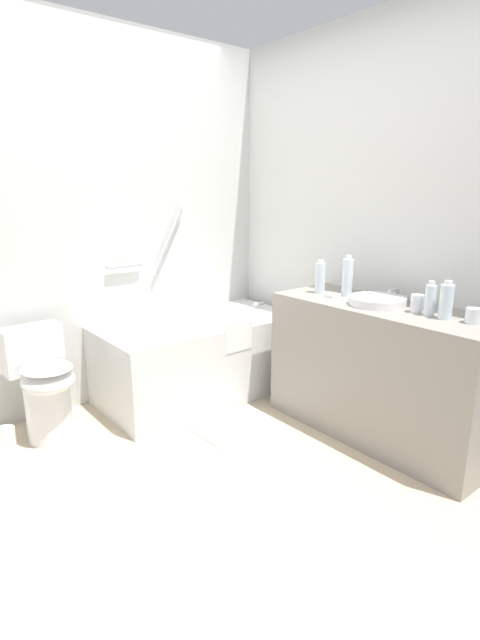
# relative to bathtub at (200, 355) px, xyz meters

# --- Properties ---
(ground_plane) EXTENTS (4.07, 4.07, 0.00)m
(ground_plane) POSITION_rel_bathtub_xyz_m (-0.77, -0.82, -0.30)
(ground_plane) COLOR #C1AD8E
(wall_back_tiled) EXTENTS (3.47, 0.10, 2.52)m
(wall_back_tiled) POSITION_rel_bathtub_xyz_m (-0.77, 0.41, 0.96)
(wall_back_tiled) COLOR silver
(wall_back_tiled) RESTS_ON ground_plane
(wall_right_mirror) EXTENTS (0.10, 2.78, 2.52)m
(wall_right_mirror) POSITION_rel_bathtub_xyz_m (0.82, -0.82, 0.96)
(wall_right_mirror) COLOR silver
(wall_right_mirror) RESTS_ON ground_plane
(bathtub) EXTENTS (1.45, 0.73, 1.35)m
(bathtub) POSITION_rel_bathtub_xyz_m (0.00, 0.00, 0.00)
(bathtub) COLOR silver
(bathtub) RESTS_ON ground_plane
(toilet) EXTENTS (0.35, 0.49, 0.69)m
(toilet) POSITION_rel_bathtub_xyz_m (-1.10, 0.05, 0.04)
(toilet) COLOR white
(toilet) RESTS_ON ground_plane
(vanity_counter) EXTENTS (0.52, 1.38, 0.82)m
(vanity_counter) POSITION_rel_bathtub_xyz_m (0.51, -1.19, 0.11)
(vanity_counter) COLOR gray
(vanity_counter) RESTS_ON ground_plane
(sink_basin) EXTENTS (0.33, 0.33, 0.05)m
(sink_basin) POSITION_rel_bathtub_xyz_m (0.48, -1.15, 0.54)
(sink_basin) COLOR white
(sink_basin) RESTS_ON vanity_counter
(sink_faucet) EXTENTS (0.11, 0.15, 0.08)m
(sink_faucet) POSITION_rel_bathtub_xyz_m (0.68, -1.15, 0.55)
(sink_faucet) COLOR silver
(sink_faucet) RESTS_ON vanity_counter
(water_bottle_0) EXTENTS (0.07, 0.07, 0.26)m
(water_bottle_0) POSITION_rel_bathtub_xyz_m (0.54, -0.88, 0.64)
(water_bottle_0) COLOR silver
(water_bottle_0) RESTS_ON vanity_counter
(water_bottle_1) EXTENTS (0.07, 0.07, 0.20)m
(water_bottle_1) POSITION_rel_bathtub_xyz_m (0.49, -1.57, 0.61)
(water_bottle_1) COLOR silver
(water_bottle_1) RESTS_ON vanity_counter
(water_bottle_2) EXTENTS (0.07, 0.07, 0.22)m
(water_bottle_2) POSITION_rel_bathtub_xyz_m (0.48, -0.71, 0.62)
(water_bottle_2) COLOR silver
(water_bottle_2) RESTS_ON vanity_counter
(water_bottle_3) EXTENTS (0.06, 0.06, 0.19)m
(water_bottle_3) POSITION_rel_bathtub_xyz_m (0.49, -1.48, 0.60)
(water_bottle_3) COLOR silver
(water_bottle_3) RESTS_ON vanity_counter
(drinking_glass_0) EXTENTS (0.08, 0.08, 0.08)m
(drinking_glass_0) POSITION_rel_bathtub_xyz_m (0.52, -1.70, 0.56)
(drinking_glass_0) COLOR white
(drinking_glass_0) RESTS_ON vanity_counter
(drinking_glass_1) EXTENTS (0.07, 0.07, 0.10)m
(drinking_glass_1) POSITION_rel_bathtub_xyz_m (0.50, -1.40, 0.57)
(drinking_glass_1) COLOR white
(drinking_glass_1) RESTS_ON vanity_counter
(soap_dish) EXTENTS (0.09, 0.06, 0.02)m
(soap_dish) POSITION_rel_bathtub_xyz_m (0.45, -0.84, 0.53)
(soap_dish) COLOR white
(soap_dish) RESTS_ON vanity_counter
(bath_mat) EXTENTS (0.50, 0.34, 0.01)m
(bath_mat) POSITION_rel_bathtub_xyz_m (-0.13, -0.57, -0.30)
(bath_mat) COLOR white
(bath_mat) RESTS_ON ground_plane
(toilet_paper_roll) EXTENTS (0.11, 0.11, 0.11)m
(toilet_paper_roll) POSITION_rel_bathtub_xyz_m (-1.34, 0.08, -0.25)
(toilet_paper_roll) COLOR white
(toilet_paper_roll) RESTS_ON ground_plane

